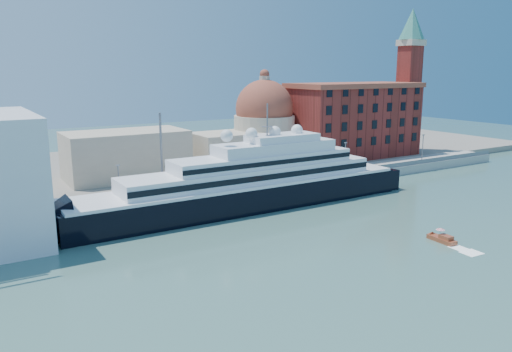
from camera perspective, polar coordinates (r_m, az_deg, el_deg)
ground at (r=92.97m, az=8.84°, el=-6.46°), size 400.00×400.00×0.00m
quay at (r=119.42m, az=-1.75°, el=-1.52°), size 180.00×10.00×2.50m
land at (r=155.61m, az=-9.30°, el=1.43°), size 260.00×72.00×2.00m
quay_fence at (r=115.22m, az=-0.64°, el=-1.08°), size 180.00×0.10×1.20m
superyacht at (r=105.53m, az=-2.54°, el=-1.54°), size 87.17×12.08×26.05m
service_barge at (r=92.64m, az=-26.49°, el=-7.22°), size 11.72×5.88×2.52m
water_taxi at (r=92.96m, az=20.53°, el=-6.71°), size 2.10×5.40×2.52m
warehouse at (r=162.40m, az=11.14°, el=6.36°), size 43.00×19.00×23.25m
campanile at (r=178.82m, az=17.12°, el=11.37°), size 8.40×8.40×47.00m
church at (r=141.17m, az=-4.34°, el=4.55°), size 66.00×18.00×25.50m
lamp_posts at (r=110.47m, az=-7.03°, el=1.83°), size 120.80×2.40×18.00m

